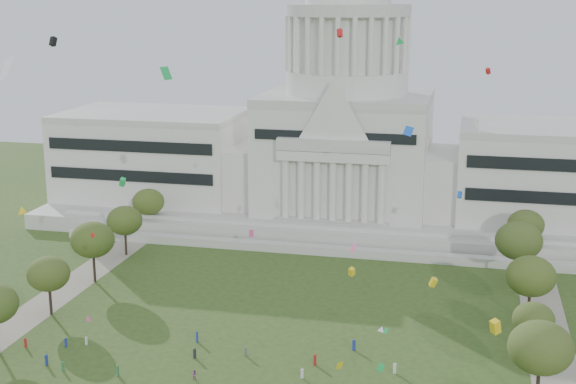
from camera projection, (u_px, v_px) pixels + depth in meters
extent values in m
cube|color=#B8B6AC|center=(345.00, 211.00, 220.35)|extent=(160.00, 60.00, 4.00)
cube|color=#B8B6AC|center=(323.00, 250.00, 189.36)|extent=(130.00, 3.00, 2.00)
cube|color=#B8B6AC|center=(329.00, 235.00, 196.58)|extent=(140.00, 3.00, 5.00)
cube|color=silver|center=(155.00, 156.00, 228.35)|extent=(50.00, 34.00, 22.00)
cube|color=silver|center=(559.00, 175.00, 204.28)|extent=(50.00, 34.00, 22.00)
cube|color=silver|center=(247.00, 173.00, 221.04)|extent=(12.00, 26.00, 16.00)
cube|color=silver|center=(446.00, 183.00, 209.23)|extent=(12.00, 26.00, 16.00)
cube|color=silver|center=(346.00, 154.00, 215.60)|extent=(44.00, 38.00, 28.00)
cube|color=silver|center=(333.00, 157.00, 195.91)|extent=(28.00, 3.00, 2.40)
cube|color=black|center=(130.00, 161.00, 211.60)|extent=(46.00, 0.40, 11.00)
cube|color=black|center=(566.00, 182.00, 187.53)|extent=(46.00, 0.40, 11.00)
cylinder|color=silver|center=(347.00, 82.00, 210.99)|extent=(32.00, 32.00, 6.00)
cylinder|color=silver|center=(348.00, 44.00, 208.61)|extent=(28.00, 28.00, 14.00)
cylinder|color=#B8B6AC|center=(348.00, 10.00, 206.58)|extent=(32.40, 32.40, 3.00)
cube|color=gray|center=(22.00, 320.00, 150.89)|extent=(8.00, 160.00, 0.04)
cube|color=gray|center=(555.00, 373.00, 129.88)|extent=(8.00, 160.00, 0.04)
ellipsoid|color=#3F511E|center=(541.00, 348.00, 116.54)|extent=(9.55, 9.55, 7.82)
cylinder|color=black|center=(51.00, 301.00, 153.12)|extent=(0.56, 0.56, 5.27)
ellipsoid|color=#3B4B1A|center=(48.00, 274.00, 151.78)|extent=(8.12, 8.12, 6.65)
cylinder|color=black|center=(531.00, 346.00, 134.38)|extent=(0.56, 0.56, 4.56)
ellipsoid|color=#374A1A|center=(534.00, 319.00, 133.23)|extent=(7.01, 7.01, 5.74)
cylinder|color=black|center=(94.00, 268.00, 170.53)|extent=(0.56, 0.56, 6.03)
ellipsoid|color=#314614|center=(93.00, 240.00, 169.01)|extent=(9.29, 9.29, 7.60)
cylinder|color=black|center=(528.00, 308.00, 148.85)|extent=(0.56, 0.56, 5.97)
ellipsoid|color=#3C5118|center=(531.00, 276.00, 147.35)|extent=(9.19, 9.19, 7.52)
cylinder|color=black|center=(126.00, 244.00, 188.45)|extent=(0.56, 0.56, 5.41)
ellipsoid|color=#354B16|center=(125.00, 220.00, 187.08)|extent=(8.33, 8.33, 6.81)
cylinder|color=black|center=(517.00, 271.00, 168.15)|extent=(0.56, 0.56, 6.37)
ellipsoid|color=#36491B|center=(519.00, 241.00, 166.54)|extent=(9.82, 9.82, 8.03)
cylinder|color=black|center=(149.00, 223.00, 205.98)|extent=(0.56, 0.56, 5.32)
ellipsoid|color=#3C5117|center=(148.00, 202.00, 204.64)|extent=(8.19, 8.19, 6.70)
cylinder|color=black|center=(524.00, 249.00, 184.69)|extent=(0.56, 0.56, 5.47)
ellipsoid|color=#39471B|center=(526.00, 225.00, 183.31)|extent=(8.42, 8.42, 6.89)
imported|color=#994C8C|center=(194.00, 375.00, 127.42)|extent=(0.88, 0.61, 1.69)
cube|color=silver|center=(395.00, 368.00, 129.54)|extent=(0.51, 0.39, 1.73)
cube|color=navy|center=(46.00, 360.00, 132.39)|extent=(0.30, 0.49, 1.85)
cube|color=silver|center=(86.00, 341.00, 140.14)|extent=(0.32, 0.44, 1.51)
cube|color=navy|center=(197.00, 337.00, 141.25)|extent=(0.41, 0.56, 1.94)
cube|color=#B21E1E|center=(26.00, 343.00, 139.13)|extent=(0.52, 0.46, 1.68)
cube|color=navy|center=(354.00, 345.00, 137.99)|extent=(0.53, 0.35, 1.91)
cube|color=#B21E1E|center=(315.00, 360.00, 132.44)|extent=(0.42, 0.55, 1.85)
cube|color=#26262B|center=(195.00, 354.00, 134.90)|extent=(0.43, 0.53, 1.74)
cube|color=#33723F|center=(118.00, 370.00, 128.77)|extent=(0.33, 0.49, 1.77)
cube|color=silver|center=(302.00, 374.00, 127.90)|extent=(0.49, 0.47, 1.58)
cube|color=#4C4C51|center=(246.00, 352.00, 135.69)|extent=(0.41, 0.51, 1.69)
cube|color=#33723F|center=(63.00, 366.00, 130.33)|extent=(0.50, 0.41, 1.63)
cube|color=navy|center=(66.00, 343.00, 139.21)|extent=(0.31, 0.45, 1.61)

